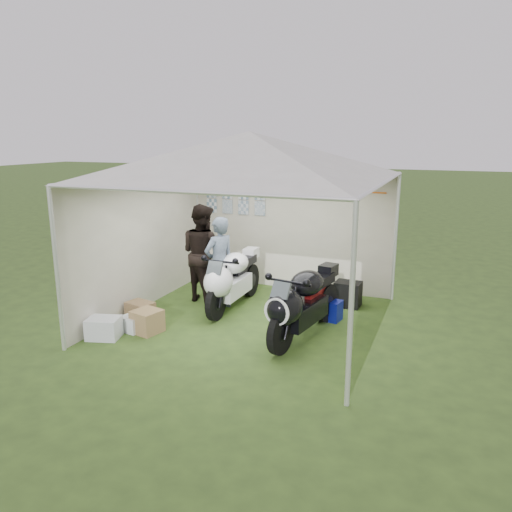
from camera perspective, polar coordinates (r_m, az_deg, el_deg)
The scene contains 12 objects.
ground at distance 8.17m, azimuth -0.71°, elevation -7.45°, with size 80.00×80.00×0.00m, color #2F461B.
canopy_tent at distance 7.67m, azimuth -0.68°, elevation 10.91°, with size 5.66×5.66×3.00m.
motorcycle_white at distance 8.58m, azimuth -2.85°, elevation -2.55°, with size 0.45×2.01×0.99m.
motorcycle_black at distance 7.33m, azimuth 5.24°, elevation -5.23°, with size 0.69×2.08×1.03m.
paddock_stand at distance 8.28m, azimuth 8.17°, elevation -6.08°, with size 0.44×0.27×0.33m, color #131EC3.
person_dark_jacket at distance 8.99m, azimuth -6.11°, elevation 0.33°, with size 0.86×0.67×1.77m, color black.
person_blue_jacket at distance 8.55m, azimuth -4.22°, elevation -0.85°, with size 0.59×0.39×1.61m, color slate.
equipment_box at distance 8.94m, azimuth 10.45°, elevation -4.29°, with size 0.44×0.35×0.44m, color black.
crate_0 at distance 7.81m, azimuth -17.00°, elevation -7.88°, with size 0.46×0.36×0.31m, color silver.
crate_1 at distance 7.85m, azimuth -12.33°, elevation -7.31°, with size 0.39×0.39×0.35m, color olive.
crate_2 at distance 7.97m, azimuth -13.95°, elevation -7.51°, with size 0.32×0.27×0.24m, color silver.
crate_3 at distance 8.43m, azimuth -13.08°, elevation -6.09°, with size 0.43×0.31×0.29m, color brown.
Camera 1 is at (2.92, -7.05, 2.93)m, focal length 35.00 mm.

